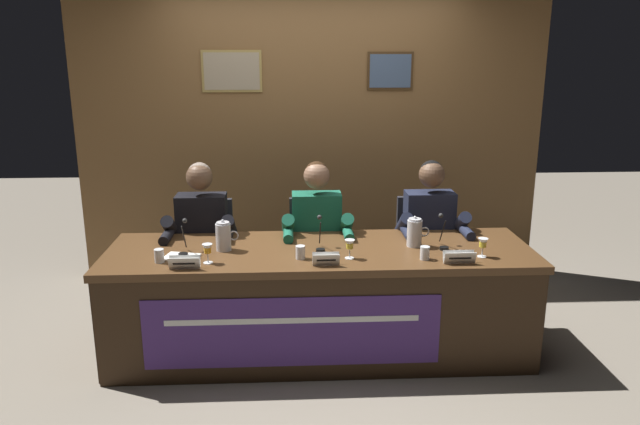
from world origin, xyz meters
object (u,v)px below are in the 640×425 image
nameplate_center (326,259)px  juice_glass_right (483,244)px  microphone_left (184,243)px  water_pitcher_left_side (224,236)px  panelist_left (201,235)px  nameplate_right (459,257)px  conference_table (320,288)px  water_cup_center (300,253)px  chair_center (316,260)px  chair_right (424,258)px  water_pitcher_right_side (415,232)px  panelist_right (431,231)px  document_stack_left (181,257)px  nameplate_left (184,263)px  water_cup_left (159,256)px  microphone_center (319,239)px  water_cup_right (425,254)px  juice_glass_left (207,250)px  microphone_right (443,237)px  chair_left (207,262)px

nameplate_center → juice_glass_right: size_ratio=1.33×
microphone_left → water_pitcher_left_side: bearing=15.0°
panelist_left → microphone_left: bearing=-95.1°
nameplate_right → juice_glass_right: juice_glass_right is taller
conference_table → water_cup_center: bearing=-148.2°
chair_center → chair_right: 0.84m
chair_right → nameplate_right: chair_right is taller
chair_center → water_pitcher_right_side: bearing=-42.4°
water_pitcher_left_side → panelist_right: bearing=15.3°
panelist_left → nameplate_right: (1.69, -0.73, 0.06)m
microphone_left → juice_glass_right: size_ratio=1.74×
water_cup_center → water_pitcher_right_side: water_pitcher_right_side is taller
panelist_left → document_stack_left: (-0.05, -0.54, 0.02)m
nameplate_left → chair_center: 1.31m
water_cup_left → microphone_center: microphone_center is taller
juice_glass_right → water_cup_right: size_ratio=1.46×
microphone_left → water_cup_center: microphone_left is taller
water_cup_center → juice_glass_right: (1.16, -0.02, 0.05)m
water_cup_left → chair_center: (1.01, 0.82, -0.33)m
water_cup_left → juice_glass_left: bearing=-5.8°
water_cup_center → microphone_center: 0.22m
juice_glass_right → document_stack_left: 1.92m
panelist_right → juice_glass_right: size_ratio=9.96×
microphone_center → nameplate_right: size_ratio=1.10×
juice_glass_left → chair_right: chair_right is taller
panelist_right → document_stack_left: size_ratio=5.14×
juice_glass_left → water_cup_center: juice_glass_left is taller
juice_glass_left → nameplate_center: size_ratio=0.75×
microphone_right → water_pitcher_right_side: microphone_right is taller
chair_left → panelist_right: panelist_right is taller
microphone_left → document_stack_left: (-0.01, -0.08, -0.07)m
conference_table → water_cup_right: water_cup_right is taller
chair_center → nameplate_left: bearing=-131.4°
microphone_left → microphone_right: (1.70, 0.04, 0.00)m
chair_left → water_cup_right: (1.49, -0.85, 0.33)m
microphone_center → document_stack_left: microphone_center is taller
water_cup_right → water_cup_left: bearing=178.9°
conference_table → water_pitcher_right_side: 0.73m
chair_center → nameplate_center: size_ratio=5.48×
water_cup_left → chair_center: size_ratio=0.09×
panelist_left → chair_right: (1.68, 0.20, -0.28)m
water_pitcher_left_side → water_cup_left: bearing=-150.1°
water_cup_center → microphone_center: (0.13, 0.17, 0.04)m
chair_left → microphone_left: size_ratio=4.20×
panelist_right → document_stack_left: panelist_right is taller
microphone_center → juice_glass_right: microphone_center is taller
panelist_left → juice_glass_left: size_ratio=9.96×
water_pitcher_right_side → document_stack_left: size_ratio=0.87×
water_pitcher_right_side → document_stack_left: 1.54m
conference_table → chair_right: size_ratio=3.11×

